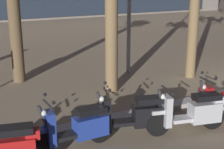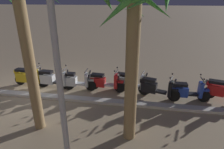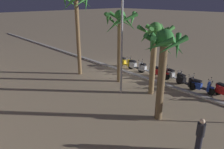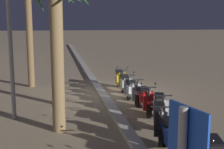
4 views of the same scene
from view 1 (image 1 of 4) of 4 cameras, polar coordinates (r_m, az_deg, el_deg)
name	(u,v)px [view 1 (image 1 of 4)]	position (r m, az deg, el deg)	size (l,w,h in m)	color
scooter_blue_lead_nearest	(78,127)	(6.43, -5.99, -9.21)	(1.76, 0.56, 1.17)	black
scooter_black_mid_centre	(136,115)	(6.89, 4.22, -7.20)	(1.79, 0.79, 1.17)	black
scooter_silver_last_in_row	(193,112)	(7.26, 14.06, -6.45)	(1.81, 0.73, 1.04)	black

